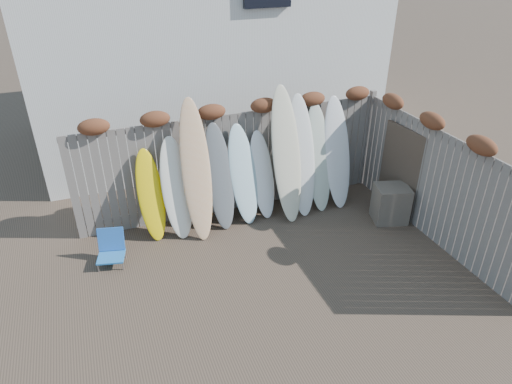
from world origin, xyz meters
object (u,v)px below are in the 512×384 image
object	(u,v)px
beach_chair	(111,248)
lattice_panel	(403,173)
surfboard_0	(151,195)
wooden_crate	(391,204)

from	to	relation	value
beach_chair	lattice_panel	bearing A→B (deg)	-4.28
surfboard_0	wooden_crate	bearing A→B (deg)	-16.90
beach_chair	wooden_crate	world-z (taller)	wooden_crate
wooden_crate	surfboard_0	distance (m)	4.49
beach_chair	surfboard_0	size ratio (longest dim) A/B	0.34
lattice_panel	surfboard_0	size ratio (longest dim) A/B	1.04
beach_chair	surfboard_0	world-z (taller)	surfboard_0
surfboard_0	lattice_panel	bearing A→B (deg)	-13.69
wooden_crate	lattice_panel	bearing A→B (deg)	30.28
beach_chair	lattice_panel	xyz separation A→B (m)	(5.46, -0.41, 0.61)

